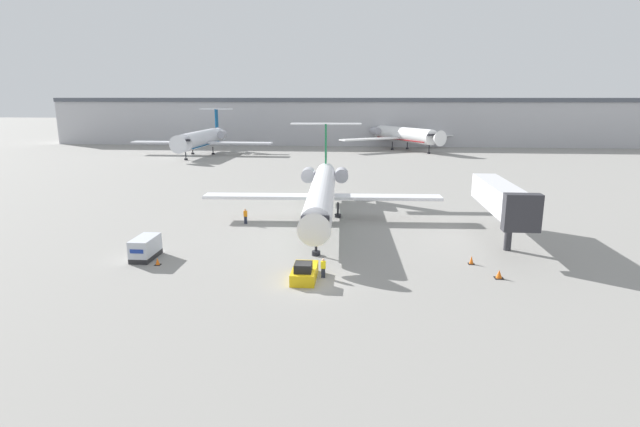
{
  "coord_description": "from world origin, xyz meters",
  "views": [
    {
      "loc": [
        3.89,
        -37.02,
        14.52
      ],
      "look_at": [
        0.0,
        10.23,
        3.35
      ],
      "focal_mm": 28.0,
      "sensor_mm": 36.0,
      "label": 1
    }
  ],
  "objects_px": {
    "worker_near_tug": "(323,268)",
    "pushback_tug": "(304,272)",
    "traffic_cone_mid": "(499,274)",
    "traffic_cone_left": "(158,262)",
    "jet_bridge": "(502,198)",
    "airplane_main": "(322,191)",
    "luggage_cart": "(145,248)",
    "airplane_parked_far_right": "(402,134)",
    "worker_by_wing": "(245,216)",
    "airplane_parked_far_left": "(201,139)",
    "traffic_cone_right": "(471,260)"
  },
  "relations": [
    {
      "from": "airplane_main",
      "to": "pushback_tug",
      "type": "bearing_deg",
      "value": -89.46
    },
    {
      "from": "pushback_tug",
      "to": "traffic_cone_mid",
      "type": "xyz_separation_m",
      "value": [
        15.84,
        1.51,
        -0.25
      ]
    },
    {
      "from": "airplane_main",
      "to": "traffic_cone_right",
      "type": "distance_m",
      "value": 21.61
    },
    {
      "from": "traffic_cone_right",
      "to": "worker_by_wing",
      "type": "bearing_deg",
      "value": 151.67
    },
    {
      "from": "worker_by_wing",
      "to": "traffic_cone_mid",
      "type": "xyz_separation_m",
      "value": [
        24.73,
        -15.97,
        -0.6
      ]
    },
    {
      "from": "traffic_cone_left",
      "to": "traffic_cone_right",
      "type": "xyz_separation_m",
      "value": [
        27.66,
        2.53,
        0.05
      ]
    },
    {
      "from": "airplane_main",
      "to": "luggage_cart",
      "type": "bearing_deg",
      "value": -132.09
    },
    {
      "from": "airplane_parked_far_right",
      "to": "jet_bridge",
      "type": "bearing_deg",
      "value": -88.1
    },
    {
      "from": "luggage_cart",
      "to": "jet_bridge",
      "type": "bearing_deg",
      "value": 14.2
    },
    {
      "from": "pushback_tug",
      "to": "worker_near_tug",
      "type": "height_order",
      "value": "pushback_tug"
    },
    {
      "from": "luggage_cart",
      "to": "worker_by_wing",
      "type": "distance_m",
      "value": 14.73
    },
    {
      "from": "traffic_cone_right",
      "to": "airplane_parked_far_right",
      "type": "relative_size",
      "value": 0.02
    },
    {
      "from": "pushback_tug",
      "to": "airplane_parked_far_left",
      "type": "xyz_separation_m",
      "value": [
        -36.04,
        85.95,
        3.39
      ]
    },
    {
      "from": "jet_bridge",
      "to": "airplane_main",
      "type": "bearing_deg",
      "value": 157.13
    },
    {
      "from": "traffic_cone_left",
      "to": "jet_bridge",
      "type": "xyz_separation_m",
      "value": [
        32.0,
        10.26,
        4.15
      ]
    },
    {
      "from": "worker_by_wing",
      "to": "airplane_parked_far_right",
      "type": "bearing_deg",
      "value": 73.9
    },
    {
      "from": "jet_bridge",
      "to": "luggage_cart",
      "type": "bearing_deg",
      "value": -165.8
    },
    {
      "from": "airplane_main",
      "to": "worker_near_tug",
      "type": "distance_m",
      "value": 20.38
    },
    {
      "from": "worker_near_tug",
      "to": "traffic_cone_mid",
      "type": "height_order",
      "value": "worker_near_tug"
    },
    {
      "from": "airplane_parked_far_left",
      "to": "jet_bridge",
      "type": "distance_m",
      "value": 91.44
    },
    {
      "from": "airplane_parked_far_left",
      "to": "airplane_main",
      "type": "bearing_deg",
      "value": -61.24
    },
    {
      "from": "worker_near_tug",
      "to": "jet_bridge",
      "type": "relative_size",
      "value": 0.11
    },
    {
      "from": "worker_near_tug",
      "to": "airplane_parked_far_left",
      "type": "height_order",
      "value": "airplane_parked_far_left"
    },
    {
      "from": "worker_by_wing",
      "to": "airplane_parked_far_right",
      "type": "height_order",
      "value": "airplane_parked_far_right"
    },
    {
      "from": "luggage_cart",
      "to": "traffic_cone_left",
      "type": "distance_m",
      "value": 2.57
    },
    {
      "from": "worker_by_wing",
      "to": "jet_bridge",
      "type": "bearing_deg",
      "value": -9.86
    },
    {
      "from": "airplane_parked_far_left",
      "to": "airplane_parked_far_right",
      "type": "distance_m",
      "value": 54.38
    },
    {
      "from": "airplane_parked_far_right",
      "to": "luggage_cart",
      "type": "bearing_deg",
      "value": -107.37
    },
    {
      "from": "pushback_tug",
      "to": "traffic_cone_mid",
      "type": "height_order",
      "value": "pushback_tug"
    },
    {
      "from": "traffic_cone_left",
      "to": "traffic_cone_right",
      "type": "distance_m",
      "value": 27.78
    },
    {
      "from": "worker_near_tug",
      "to": "pushback_tug",
      "type": "bearing_deg",
      "value": -161.32
    },
    {
      "from": "pushback_tug",
      "to": "worker_by_wing",
      "type": "distance_m",
      "value": 19.61
    },
    {
      "from": "luggage_cart",
      "to": "traffic_cone_left",
      "type": "xyz_separation_m",
      "value": [
        1.79,
        -1.71,
        -0.69
      ]
    },
    {
      "from": "airplane_main",
      "to": "jet_bridge",
      "type": "relative_size",
      "value": 2.26
    },
    {
      "from": "airplane_main",
      "to": "worker_near_tug",
      "type": "bearing_deg",
      "value": -85.2
    },
    {
      "from": "airplane_main",
      "to": "luggage_cart",
      "type": "height_order",
      "value": "airplane_main"
    },
    {
      "from": "worker_by_wing",
      "to": "traffic_cone_left",
      "type": "bearing_deg",
      "value": -106.4
    },
    {
      "from": "pushback_tug",
      "to": "luggage_cart",
      "type": "relative_size",
      "value": 1.14
    },
    {
      "from": "worker_by_wing",
      "to": "jet_bridge",
      "type": "xyz_separation_m",
      "value": [
        27.57,
        -4.79,
        3.51
      ]
    },
    {
      "from": "luggage_cart",
      "to": "jet_bridge",
      "type": "distance_m",
      "value": 35.03
    },
    {
      "from": "jet_bridge",
      "to": "worker_near_tug",
      "type": "bearing_deg",
      "value": -144.67
    },
    {
      "from": "worker_near_tug",
      "to": "traffic_cone_left",
      "type": "distance_m",
      "value": 14.95
    },
    {
      "from": "worker_near_tug",
      "to": "traffic_cone_right",
      "type": "bearing_deg",
      "value": 19.11
    },
    {
      "from": "traffic_cone_left",
      "to": "traffic_cone_mid",
      "type": "height_order",
      "value": "traffic_cone_mid"
    },
    {
      "from": "airplane_parked_far_left",
      "to": "airplane_parked_far_right",
      "type": "relative_size",
      "value": 1.06
    },
    {
      "from": "airplane_main",
      "to": "traffic_cone_mid",
      "type": "height_order",
      "value": "airplane_main"
    },
    {
      "from": "airplane_main",
      "to": "airplane_parked_far_left",
      "type": "bearing_deg",
      "value": 118.76
    },
    {
      "from": "pushback_tug",
      "to": "worker_by_wing",
      "type": "xyz_separation_m",
      "value": [
        -8.89,
        17.48,
        0.35
      ]
    },
    {
      "from": "worker_by_wing",
      "to": "airplane_parked_far_left",
      "type": "xyz_separation_m",
      "value": [
        -27.15,
        68.47,
        3.04
      ]
    },
    {
      "from": "pushback_tug",
      "to": "airplane_parked_far_right",
      "type": "height_order",
      "value": "airplane_parked_far_right"
    }
  ]
}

